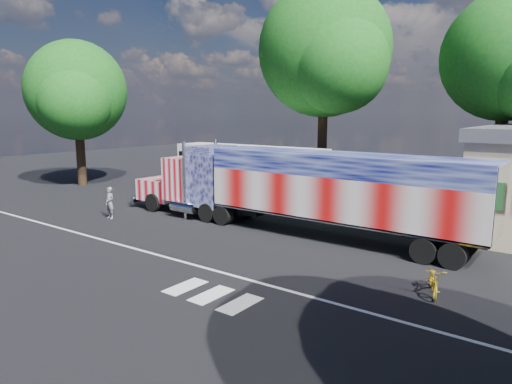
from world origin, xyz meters
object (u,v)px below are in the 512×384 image
Objects in this scene: woman at (110,203)px; tree_n_mid at (326,51)px; tree_ne_a at (510,57)px; tree_w_a at (77,91)px; semi_truck at (293,187)px; bicycle at (434,280)px; coach_bus at (249,169)px.

tree_n_mid is (5.24, 15.08, 9.32)m from woman.
tree_n_mid reaches higher than tree_ne_a.
semi_truck is at bearing -5.63° from tree_w_a.
tree_n_mid is 1.17× the size of tree_ne_a.
woman is at bearing -109.17° from tree_n_mid.
woman is 18.49m from tree_n_mid.
tree_n_mid is (-12.45, 15.36, 9.74)m from bicycle.
semi_truck is 1.77× the size of tree_w_a.
semi_truck is 1.35× the size of tree_n_mid.
woman is 0.12× the size of tree_n_mid.
tree_w_a is at bearing -161.29° from tree_ne_a.
coach_bus is at bearing 20.41° from tree_w_a.
coach_bus is at bearing -131.29° from tree_n_mid.
tree_n_mid is at bearing 75.54° from woman.
tree_ne_a is (11.72, 0.52, -1.19)m from tree_n_mid.
coach_bus is 0.79× the size of tree_n_mid.
coach_bus is 1.04× the size of tree_w_a.
tree_n_mid reaches higher than coach_bus.
tree_w_a is at bearing -159.59° from coach_bus.
bicycle is at bearing -11.79° from tree_w_a.
tree_ne_a is (28.73, 9.73, 1.51)m from tree_w_a.
semi_truck is 11.29× the size of bicycle.
bicycle is at bearing 3.78° from woman.
semi_truck is 14.57m from tree_n_mid.
tree_n_mid is 11.79m from tree_ne_a.
coach_bus is 0.93× the size of tree_ne_a.
woman is at bearing -26.48° from tree_w_a.
tree_n_mid reaches higher than semi_truck.
tree_ne_a reaches higher than tree_w_a.
semi_truck is at bearing -68.41° from tree_n_mid.
tree_ne_a is (-0.74, 15.89, 8.55)m from bicycle.
bicycle is (16.21, -11.09, -1.33)m from coach_bus.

